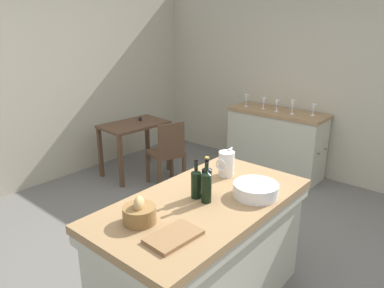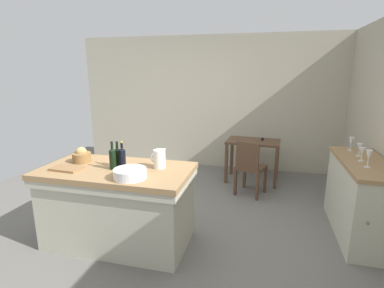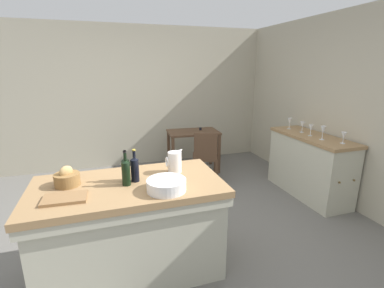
% 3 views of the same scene
% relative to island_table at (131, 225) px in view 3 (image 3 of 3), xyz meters
% --- Properties ---
extents(ground_plane, '(6.76, 6.76, 0.00)m').
position_rel_island_table_xyz_m(ground_plane, '(0.42, 0.49, -0.48)').
color(ground_plane, '#66635E').
extents(wall_back, '(5.32, 0.12, 2.60)m').
position_rel_island_table_xyz_m(wall_back, '(0.42, 3.09, 0.82)').
color(wall_back, '#B2AA93').
rests_on(wall_back, ground).
extents(wall_right, '(0.12, 5.20, 2.60)m').
position_rel_island_table_xyz_m(wall_right, '(3.02, 0.49, 0.82)').
color(wall_right, '#B2AA93').
rests_on(wall_right, ground).
extents(island_table, '(1.64, 0.87, 0.88)m').
position_rel_island_table_xyz_m(island_table, '(0.00, 0.00, 0.00)').
color(island_table, '#99754C').
rests_on(island_table, ground).
extents(side_cabinet, '(0.52, 1.37, 0.91)m').
position_rel_island_table_xyz_m(side_cabinet, '(2.68, 0.84, -0.02)').
color(side_cabinet, '#99754C').
rests_on(side_cabinet, ground).
extents(writing_desk, '(0.94, 0.63, 0.79)m').
position_rel_island_table_xyz_m(writing_desk, '(1.37, 2.34, 0.14)').
color(writing_desk, '#513826').
rests_on(writing_desk, ground).
extents(wooden_chair, '(0.51, 0.51, 0.89)m').
position_rel_island_table_xyz_m(wooden_chair, '(1.36, 1.69, 0.00)').
color(wooden_chair, '#513826').
rests_on(wooden_chair, ground).
extents(pitcher, '(0.17, 0.13, 0.24)m').
position_rel_island_table_xyz_m(pitcher, '(0.46, 0.13, 0.51)').
color(pitcher, white).
rests_on(pitcher, island_table).
extents(wash_bowl, '(0.32, 0.32, 0.10)m').
position_rel_island_table_xyz_m(wash_bowl, '(0.29, -0.24, 0.45)').
color(wash_bowl, white).
rests_on(wash_bowl, island_table).
extents(bread_basket, '(0.21, 0.21, 0.18)m').
position_rel_island_table_xyz_m(bread_basket, '(-0.49, 0.12, 0.47)').
color(bread_basket, olive).
rests_on(bread_basket, island_table).
extents(cutting_board, '(0.33, 0.22, 0.02)m').
position_rel_island_table_xyz_m(cutting_board, '(-0.49, -0.17, 0.42)').
color(cutting_board, olive).
rests_on(cutting_board, island_table).
extents(wine_bottle_dark, '(0.07, 0.07, 0.29)m').
position_rel_island_table_xyz_m(wine_bottle_dark, '(0.07, 0.03, 0.53)').
color(wine_bottle_dark, black).
rests_on(wine_bottle_dark, island_table).
extents(wine_bottle_amber, '(0.07, 0.07, 0.28)m').
position_rel_island_table_xyz_m(wine_bottle_amber, '(-0.01, 0.07, 0.52)').
color(wine_bottle_amber, black).
rests_on(wine_bottle_amber, island_table).
extents(wine_bottle_green, '(0.07, 0.07, 0.30)m').
position_rel_island_table_xyz_m(wine_bottle_green, '(-0.01, -0.03, 0.53)').
color(wine_bottle_green, black).
rests_on(wine_bottle_green, island_table).
extents(wine_glass_far_left, '(0.07, 0.07, 0.15)m').
position_rel_island_table_xyz_m(wine_glass_far_left, '(2.74, 0.37, 0.54)').
color(wine_glass_far_left, white).
rests_on(wine_glass_far_left, side_cabinet).
extents(wine_glass_left, '(0.07, 0.07, 0.19)m').
position_rel_island_table_xyz_m(wine_glass_left, '(2.63, 0.61, 0.57)').
color(wine_glass_left, white).
rests_on(wine_glass_left, side_cabinet).
extents(wine_glass_middle, '(0.07, 0.07, 0.16)m').
position_rel_island_table_xyz_m(wine_glass_middle, '(2.63, 0.84, 0.55)').
color(wine_glass_middle, white).
rests_on(wine_glass_middle, side_cabinet).
extents(wine_glass_right, '(0.07, 0.07, 0.16)m').
position_rel_island_table_xyz_m(wine_glass_right, '(2.67, 1.06, 0.55)').
color(wine_glass_right, white).
rests_on(wine_glass_right, side_cabinet).
extents(wine_glass_far_right, '(0.07, 0.07, 0.17)m').
position_rel_island_table_xyz_m(wine_glass_far_right, '(2.64, 1.33, 0.55)').
color(wine_glass_far_right, white).
rests_on(wine_glass_far_right, side_cabinet).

